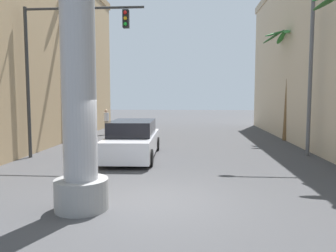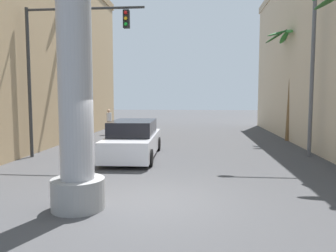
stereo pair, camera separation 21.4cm
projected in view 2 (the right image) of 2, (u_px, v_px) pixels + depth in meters
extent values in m
plane|color=#424244|center=(177.00, 143.00, 18.03)|extent=(86.88, 86.88, 0.00)
cylinder|color=#9E9EA3|center=(74.00, 16.00, 7.14)|extent=(0.76, 0.76, 8.63)
cylinder|color=gray|center=(78.00, 194.00, 7.50)|extent=(1.22, 1.22, 0.70)
cylinder|color=#59595E|center=(313.00, 64.00, 13.69)|extent=(0.16, 0.16, 7.83)
cylinder|color=#333333|center=(29.00, 84.00, 13.65)|extent=(0.14, 0.14, 6.19)
cylinder|color=#333333|center=(84.00, 9.00, 13.15)|extent=(4.89, 0.10, 0.10)
cube|color=black|center=(126.00, 19.00, 13.03)|extent=(0.24, 0.24, 0.70)
sphere|color=red|center=(126.00, 13.00, 12.89)|extent=(0.14, 0.14, 0.14)
sphere|color=yellow|center=(126.00, 18.00, 12.91)|extent=(0.14, 0.14, 0.14)
sphere|color=green|center=(126.00, 24.00, 12.93)|extent=(0.14, 0.14, 0.14)
cylinder|color=black|center=(121.00, 143.00, 15.65)|extent=(0.24, 0.65, 0.64)
cylinder|color=black|center=(158.00, 144.00, 15.56)|extent=(0.24, 0.65, 0.64)
cylinder|color=black|center=(102.00, 157.00, 12.11)|extent=(0.24, 0.65, 0.64)
cylinder|color=black|center=(150.00, 158.00, 12.01)|extent=(0.24, 0.65, 0.64)
cube|color=silver|center=(133.00, 144.00, 13.81)|extent=(2.05, 5.16, 0.80)
cube|color=black|center=(133.00, 128.00, 13.75)|extent=(1.82, 2.86, 0.60)
cylinder|color=brown|center=(81.00, 60.00, 19.10)|extent=(0.46, 0.99, 9.37)
cylinder|color=brown|center=(291.00, 86.00, 18.82)|extent=(0.60, 0.63, 6.28)
ellipsoid|color=#1E782D|center=(302.00, 34.00, 18.61)|extent=(1.32, 0.45, 0.72)
ellipsoid|color=#205E2D|center=(293.00, 37.00, 19.28)|extent=(0.97, 1.28, 0.77)
ellipsoid|color=#2E772D|center=(284.00, 37.00, 19.41)|extent=(0.51, 1.35, 0.69)
ellipsoid|color=#2E5C2D|center=(276.00, 36.00, 18.97)|extent=(1.30, 0.68, 0.82)
ellipsoid|color=#22692D|center=(278.00, 33.00, 18.56)|extent=(1.42, 0.77, 0.49)
ellipsoid|color=#2A792D|center=(290.00, 31.00, 18.06)|extent=(0.66, 1.42, 0.48)
ellipsoid|color=#1F612D|center=(300.00, 32.00, 18.12)|extent=(1.09, 1.31, 0.56)
cylinder|color=gray|center=(108.00, 128.00, 21.97)|extent=(0.14, 0.14, 0.92)
cylinder|color=gray|center=(110.00, 128.00, 22.15)|extent=(0.14, 0.14, 0.92)
cylinder|color=silver|center=(109.00, 117.00, 21.99)|extent=(0.43, 0.43, 0.56)
sphere|color=tan|center=(109.00, 111.00, 21.95)|extent=(0.22, 0.22, 0.22)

